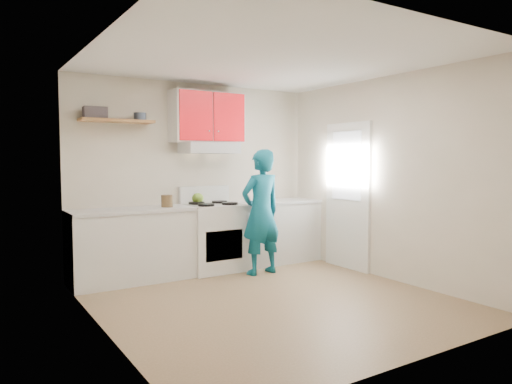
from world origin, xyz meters
TOP-DOWN VIEW (x-y plane):
  - floor at (0.00, 0.00)m, footprint 3.80×3.80m
  - ceiling at (0.00, 0.00)m, footprint 3.60×3.80m
  - back_wall at (0.00, 1.90)m, footprint 3.60×0.04m
  - front_wall at (0.00, -1.90)m, footprint 3.60×0.04m
  - left_wall at (-1.80, 0.00)m, footprint 0.04×3.80m
  - right_wall at (1.80, 0.00)m, footprint 0.04×3.80m
  - door at (1.78, 0.70)m, footprint 0.05×0.85m
  - door_glass at (1.75, 0.70)m, footprint 0.01×0.55m
  - counter_left at (-1.04, 1.60)m, footprint 1.52×0.60m
  - counter_right at (1.14, 1.60)m, footprint 1.32×0.60m
  - stove at (0.10, 1.57)m, footprint 0.76×0.65m
  - range_hood at (0.10, 1.68)m, footprint 0.76×0.44m
  - upper_cabinets at (0.10, 1.73)m, footprint 1.02×0.33m
  - shelf at (-1.15, 1.75)m, footprint 0.90×0.30m
  - books at (-1.42, 1.75)m, footprint 0.28×0.21m
  - tin at (-0.86, 1.73)m, footprint 0.20×0.20m
  - kettle at (-0.02, 1.82)m, footprint 0.21×0.21m
  - crock at (-0.58, 1.56)m, footprint 0.19×0.19m
  - cutting_board at (0.82, 1.51)m, footprint 0.31×0.27m
  - silicone_mat at (1.57, 1.50)m, footprint 0.35×0.30m
  - person at (0.55, 1.06)m, footprint 0.64×0.45m

SIDE VIEW (x-z plane):
  - floor at x=0.00m, z-range 0.00..0.00m
  - counter_left at x=-1.04m, z-range 0.00..0.90m
  - counter_right at x=1.14m, z-range 0.00..0.90m
  - stove at x=0.10m, z-range 0.00..0.92m
  - person at x=0.55m, z-range 0.00..1.67m
  - silicone_mat at x=1.57m, z-range 0.90..0.91m
  - cutting_board at x=0.82m, z-range 0.90..0.92m
  - crock at x=-0.58m, z-range 0.90..1.08m
  - kettle at x=-0.02m, z-range 0.92..1.07m
  - door at x=1.78m, z-range 0.00..2.05m
  - back_wall at x=0.00m, z-range 0.00..2.60m
  - front_wall at x=0.00m, z-range 0.00..2.60m
  - left_wall at x=-1.80m, z-range 0.00..2.60m
  - right_wall at x=1.80m, z-range 0.00..2.60m
  - door_glass at x=1.75m, z-range 0.98..1.92m
  - range_hood at x=0.10m, z-range 1.62..1.77m
  - shelf at x=-1.15m, z-range 2.00..2.04m
  - tin at x=-0.86m, z-range 2.04..2.13m
  - books at x=-1.42m, z-range 2.04..2.18m
  - upper_cabinets at x=0.10m, z-range 1.77..2.47m
  - ceiling at x=0.00m, z-range 2.58..2.62m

